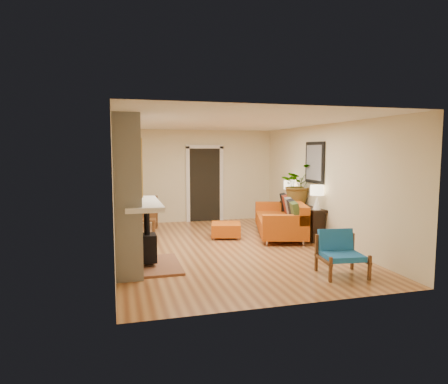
% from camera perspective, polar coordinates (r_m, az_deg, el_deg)
% --- Properties ---
extents(room_shell, '(6.50, 6.50, 6.50)m').
position_cam_1_polar(room_shell, '(10.94, -0.31, 1.84)').
color(room_shell, '#BD8148').
rests_on(room_shell, ground).
extents(fireplace, '(1.09, 1.68, 2.60)m').
position_cam_1_polar(fireplace, '(6.96, -13.42, -0.71)').
color(fireplace, white).
rests_on(fireplace, ground).
extents(sofa, '(1.60, 2.51, 0.92)m').
position_cam_1_polar(sofa, '(9.66, 8.46, -3.78)').
color(sofa, silver).
rests_on(sofa, ground).
extents(ottoman, '(0.82, 0.82, 0.34)m').
position_cam_1_polar(ottoman, '(9.34, 0.29, -5.34)').
color(ottoman, silver).
rests_on(ottoman, ground).
extents(blue_chair, '(0.76, 0.75, 0.72)m').
position_cam_1_polar(blue_chair, '(6.90, 16.20, -8.02)').
color(blue_chair, brown).
rests_on(blue_chair, ground).
extents(dining_table, '(0.85, 1.64, 0.87)m').
position_cam_1_polar(dining_table, '(10.07, -11.07, -2.49)').
color(dining_table, brown).
rests_on(dining_table, ground).
extents(console_table, '(0.34, 1.85, 0.72)m').
position_cam_1_polar(console_table, '(9.74, 11.03, -2.71)').
color(console_table, black).
rests_on(console_table, ground).
extents(lamp_near, '(0.30, 0.30, 0.54)m').
position_cam_1_polar(lamp_near, '(9.03, 13.14, -0.33)').
color(lamp_near, white).
rests_on(lamp_near, console_table).
extents(lamp_far, '(0.30, 0.30, 0.54)m').
position_cam_1_polar(lamp_far, '(10.31, 9.36, 0.52)').
color(lamp_far, white).
rests_on(lamp_far, console_table).
extents(houseplant, '(1.05, 0.97, 0.98)m').
position_cam_1_polar(houseplant, '(9.85, 10.51, 1.14)').
color(houseplant, '#1E5919').
rests_on(houseplant, console_table).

